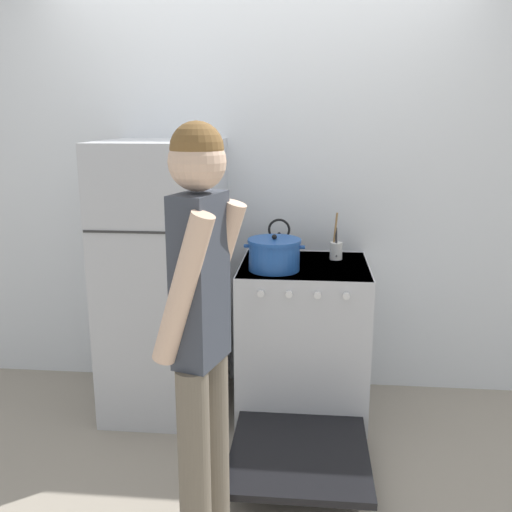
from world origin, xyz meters
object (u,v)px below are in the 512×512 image
at_px(tea_kettle, 279,246).
at_px(person, 201,326).
at_px(refrigerator, 165,279).
at_px(stove_range, 303,340).
at_px(dutch_oven_pot, 274,254).
at_px(utensil_jar, 336,249).

distance_m(tea_kettle, person, 1.36).
height_order(refrigerator, stove_range, refrigerator).
xyz_separation_m(dutch_oven_pot, person, (-0.20, -1.08, -0.01)).
bearing_deg(tea_kettle, dutch_oven_pot, -92.75).
distance_m(refrigerator, person, 1.28).
xyz_separation_m(stove_range, dutch_oven_pot, (-0.16, -0.10, 0.53)).
distance_m(refrigerator, utensil_jar, 1.01).
xyz_separation_m(refrigerator, dutch_oven_pot, (0.64, -0.11, 0.19)).
bearing_deg(refrigerator, stove_range, -1.03).
bearing_deg(stove_range, utensil_jar, 44.24).
height_order(stove_range, utensil_jar, utensil_jar).
relative_size(stove_range, utensil_jar, 4.92).
relative_size(dutch_oven_pot, tea_kettle, 1.40).
distance_m(stove_range, tea_kettle, 0.57).
height_order(stove_range, person, person).
xyz_separation_m(stove_range, person, (-0.36, -1.18, 0.52)).
bearing_deg(dutch_oven_pot, stove_range, 30.18).
distance_m(stove_range, person, 1.34).
relative_size(stove_range, tea_kettle, 5.78).
relative_size(refrigerator, dutch_oven_pot, 4.76).
bearing_deg(utensil_jar, dutch_oven_pot, -141.77).
height_order(stove_range, tea_kettle, tea_kettle).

